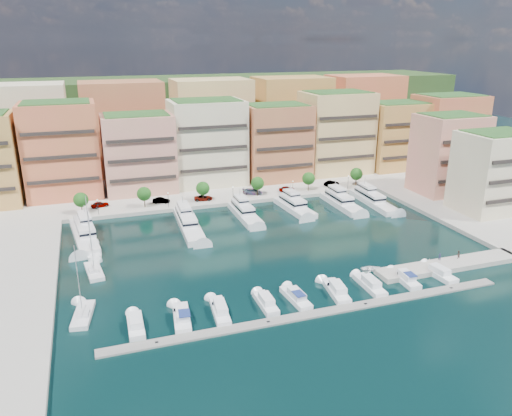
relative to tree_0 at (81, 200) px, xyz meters
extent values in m
plane|color=black|center=(40.00, -33.50, -4.74)|extent=(400.00, 400.00, 0.00)
cube|color=#9E998E|center=(40.00, 28.50, -4.74)|extent=(220.00, 64.00, 2.00)
cube|color=#253B18|center=(40.00, 76.50, -4.74)|extent=(240.00, 40.00, 58.00)
cube|color=gray|center=(37.00, -63.50, -4.74)|extent=(72.00, 2.20, 0.35)
cube|color=#9E998E|center=(70.00, -55.50, -4.74)|extent=(32.00, 5.00, 2.00)
cube|color=#D35D46|center=(-4.00, 18.50, 9.26)|extent=(20.00, 16.00, 26.00)
cube|color=black|center=(-4.00, 10.25, 9.26)|extent=(18.40, 0.50, 0.90)
cube|color=#215020|center=(-4.00, 18.50, 22.66)|extent=(17.60, 14.08, 0.80)
cube|color=tan|center=(17.00, 16.50, 7.26)|extent=(20.00, 15.00, 22.00)
cube|color=black|center=(17.00, 8.75, 7.26)|extent=(18.40, 0.50, 0.90)
cube|color=#215020|center=(17.00, 16.50, 18.66)|extent=(17.60, 13.20, 0.80)
cube|color=beige|center=(38.00, 18.50, 8.76)|extent=(22.00, 16.00, 25.00)
cube|color=black|center=(38.00, 10.25, 8.76)|extent=(20.24, 0.50, 0.90)
cube|color=#215020|center=(38.00, 18.50, 21.66)|extent=(19.36, 14.08, 0.80)
cube|color=#B77344|center=(60.00, 16.50, 7.76)|extent=(20.00, 15.00, 23.00)
cube|color=black|center=(60.00, 8.75, 7.76)|extent=(18.40, 0.50, 0.90)
cube|color=#215020|center=(60.00, 16.50, 19.66)|extent=(17.60, 13.20, 0.80)
cube|color=#E5C879|center=(82.00, 18.50, 9.26)|extent=(22.00, 16.00, 26.00)
cube|color=black|center=(82.00, 10.25, 9.26)|extent=(20.24, 0.50, 0.90)
cube|color=#215020|center=(82.00, 18.50, 22.66)|extent=(19.36, 14.08, 0.80)
cube|color=#CA8C4A|center=(104.00, 16.50, 7.26)|extent=(20.00, 15.00, 22.00)
cube|color=black|center=(104.00, 8.75, 7.26)|extent=(18.40, 0.50, 0.90)
cube|color=#215020|center=(104.00, 16.50, 18.66)|extent=(17.60, 13.20, 0.80)
cube|color=#D35D46|center=(124.00, 14.50, 8.26)|extent=(22.00, 16.00, 24.00)
cube|color=black|center=(124.00, 6.25, 8.26)|extent=(20.24, 0.50, 0.90)
cube|color=#215020|center=(124.00, 14.50, 20.66)|extent=(19.36, 14.08, 0.80)
cube|color=tan|center=(102.00, -13.50, 7.26)|extent=(18.00, 14.00, 22.00)
cube|color=black|center=(102.00, -20.75, 7.26)|extent=(16.56, 0.50, 0.90)
cube|color=#215020|center=(102.00, -13.50, 18.66)|extent=(15.84, 12.32, 0.80)
cube|color=beige|center=(102.00, -31.50, 6.26)|extent=(18.00, 14.00, 20.00)
cube|color=#215020|center=(102.00, -31.50, 16.66)|extent=(15.84, 12.32, 0.80)
cube|color=beige|center=(-15.00, 40.50, 11.26)|extent=(26.00, 18.00, 30.00)
cube|color=#B77344|center=(15.00, 40.50, 11.26)|extent=(26.00, 18.00, 30.00)
cube|color=#E5C879|center=(45.00, 40.50, 11.26)|extent=(26.00, 18.00, 30.00)
cube|color=#CA8C4A|center=(75.00, 40.50, 11.26)|extent=(26.00, 18.00, 30.00)
cube|color=#D35D46|center=(105.00, 40.50, 11.26)|extent=(26.00, 18.00, 30.00)
cylinder|color=#473323|center=(0.00, 0.00, -2.24)|extent=(0.24, 0.24, 3.00)
sphere|color=#143F12|center=(0.00, 0.00, 0.01)|extent=(3.80, 3.80, 3.80)
cylinder|color=#473323|center=(16.00, 0.00, -2.24)|extent=(0.24, 0.24, 3.00)
sphere|color=#143F12|center=(16.00, 0.00, 0.01)|extent=(3.80, 3.80, 3.80)
cylinder|color=#473323|center=(32.00, 0.00, -2.24)|extent=(0.24, 0.24, 3.00)
sphere|color=#143F12|center=(32.00, 0.00, 0.01)|extent=(3.80, 3.80, 3.80)
cylinder|color=#473323|center=(48.00, 0.00, -2.24)|extent=(0.24, 0.24, 3.00)
sphere|color=#143F12|center=(48.00, 0.00, 0.01)|extent=(3.80, 3.80, 3.80)
cylinder|color=#473323|center=(64.00, 0.00, -2.24)|extent=(0.24, 0.24, 3.00)
sphere|color=#143F12|center=(64.00, 0.00, 0.01)|extent=(3.80, 3.80, 3.80)
cylinder|color=#473323|center=(80.00, 0.00, -2.24)|extent=(0.24, 0.24, 3.00)
sphere|color=#143F12|center=(80.00, 0.00, 0.01)|extent=(3.80, 3.80, 3.80)
cylinder|color=black|center=(4.00, -2.30, -1.74)|extent=(0.10, 0.10, 4.00)
sphere|color=#FFF2CC|center=(4.00, -2.30, 0.31)|extent=(0.30, 0.30, 0.30)
cylinder|color=black|center=(22.00, -2.30, -1.74)|extent=(0.10, 0.10, 4.00)
sphere|color=#FFF2CC|center=(22.00, -2.30, 0.31)|extent=(0.30, 0.30, 0.30)
cylinder|color=black|center=(40.00, -2.30, -1.74)|extent=(0.10, 0.10, 4.00)
sphere|color=#FFF2CC|center=(40.00, -2.30, 0.31)|extent=(0.30, 0.30, 0.30)
cylinder|color=black|center=(58.00, -2.30, -1.74)|extent=(0.10, 0.10, 4.00)
sphere|color=#FFF2CC|center=(58.00, -2.30, 0.31)|extent=(0.30, 0.30, 0.30)
cylinder|color=black|center=(76.00, -2.30, -1.74)|extent=(0.10, 0.10, 4.00)
sphere|color=#FFF2CC|center=(76.00, -2.30, 0.31)|extent=(0.30, 0.30, 0.30)
cube|color=white|center=(0.19, -15.81, -4.39)|extent=(6.76, 22.95, 2.30)
cube|color=white|center=(0.19, -13.55, -2.34)|extent=(4.88, 12.75, 1.80)
cube|color=black|center=(0.19, -13.55, -2.34)|extent=(4.95, 12.82, 0.55)
cube|color=white|center=(0.19, -11.74, -0.74)|extent=(3.32, 7.03, 1.40)
cylinder|color=#B2B2B7|center=(0.19, -10.38, 0.86)|extent=(0.14, 0.14, 1.80)
cube|color=white|center=(24.51, -16.72, -4.39)|extent=(5.34, 24.59, 2.30)
cube|color=white|center=(24.51, -14.27, -2.34)|extent=(4.12, 13.57, 1.80)
cube|color=black|center=(24.51, -14.27, -2.34)|extent=(4.18, 13.63, 0.55)
cube|color=white|center=(24.51, -12.32, -0.74)|extent=(2.91, 7.43, 1.40)
cylinder|color=#B2B2B7|center=(24.51, -10.85, 0.86)|extent=(0.14, 0.14, 1.80)
cube|color=white|center=(39.88, -13.72, -4.39)|extent=(4.26, 18.44, 2.30)
cube|color=white|center=(39.88, -11.88, -2.34)|extent=(3.49, 10.14, 1.80)
cube|color=black|center=(39.88, -11.88, -2.34)|extent=(3.55, 10.20, 0.55)
cube|color=white|center=(39.88, -10.40, -0.74)|extent=(2.55, 5.53, 1.40)
cylinder|color=#B2B2B7|center=(39.88, -9.29, 0.86)|extent=(0.14, 0.14, 1.80)
cube|color=white|center=(54.13, -12.93, -4.39)|extent=(6.04, 17.19, 2.30)
cube|color=white|center=(54.13, -11.25, -2.34)|extent=(4.58, 9.56, 1.80)
cube|color=black|center=(54.13, -11.25, -2.34)|extent=(4.64, 9.62, 0.55)
cube|color=white|center=(54.13, -9.90, -0.74)|extent=(3.21, 5.27, 1.40)
cylinder|color=#B2B2B7|center=(54.13, -8.89, 0.86)|extent=(0.14, 0.14, 1.80)
cube|color=black|center=(54.13, -12.93, -4.84)|extent=(6.09, 17.25, 0.35)
cube|color=white|center=(67.97, -13.86, -4.39)|extent=(4.64, 18.72, 2.30)
cube|color=white|center=(67.97, -11.99, -2.34)|extent=(3.80, 10.30, 1.80)
cube|color=black|center=(67.97, -11.99, -2.34)|extent=(3.86, 10.36, 0.55)
cube|color=white|center=(67.97, -10.49, -0.74)|extent=(2.78, 5.62, 1.40)
cylinder|color=#B2B2B7|center=(67.97, -9.37, 0.86)|extent=(0.14, 0.14, 1.80)
cube|color=white|center=(77.17, -15.07, -4.39)|extent=(5.16, 21.29, 2.30)
cube|color=white|center=(77.17, -12.95, -2.34)|extent=(4.02, 11.75, 1.80)
cube|color=black|center=(77.17, -12.95, -2.34)|extent=(4.08, 11.82, 0.55)
cube|color=white|center=(77.17, -11.26, -0.74)|extent=(2.85, 6.44, 1.40)
cylinder|color=#B2B2B7|center=(77.17, -10.00, 0.86)|extent=(0.14, 0.14, 1.80)
cube|color=white|center=(7.47, -58.00, -4.49)|extent=(2.63, 7.80, 1.40)
cube|color=white|center=(7.47, -58.39, -3.19)|extent=(2.00, 3.76, 1.10)
cube|color=black|center=(7.47, -56.84, -3.44)|extent=(1.77, 0.14, 0.55)
cube|color=white|center=(14.89, -58.00, -4.49)|extent=(3.60, 8.96, 1.40)
cube|color=white|center=(14.89, -58.44, -3.19)|extent=(2.50, 4.39, 1.10)
cube|color=black|center=(14.89, -56.69, -3.44)|extent=(1.86, 0.32, 0.55)
cube|color=navy|center=(14.89, -59.57, -2.59)|extent=(2.11, 2.81, 0.12)
cube|color=white|center=(21.34, -58.00, -4.49)|extent=(3.14, 9.29, 1.40)
cube|color=white|center=(21.34, -58.46, -3.19)|extent=(2.21, 4.52, 1.10)
cube|color=black|center=(21.34, -56.63, -3.44)|extent=(1.70, 0.25, 0.55)
cube|color=white|center=(29.56, -58.00, -4.49)|extent=(2.40, 7.90, 1.40)
cube|color=white|center=(29.56, -58.39, -3.19)|extent=(1.86, 3.80, 1.10)
cube|color=black|center=(29.56, -56.82, -3.44)|extent=(1.69, 0.11, 0.55)
cube|color=white|center=(35.21, -58.00, -4.49)|extent=(3.02, 8.57, 1.40)
cube|color=white|center=(35.21, -58.42, -3.19)|extent=(2.17, 4.17, 1.10)
cube|color=black|center=(35.21, -56.74, -3.44)|extent=(1.74, 0.23, 0.55)
cube|color=navy|center=(35.21, -59.51, -2.59)|extent=(1.87, 2.64, 0.12)
cube|color=white|center=(43.17, -58.00, -4.49)|extent=(3.78, 9.11, 1.40)
cube|color=white|center=(43.17, -58.44, -3.19)|extent=(2.60, 4.48, 1.10)
cube|color=black|center=(43.17, -56.67, -3.44)|extent=(1.89, 0.35, 0.55)
cube|color=white|center=(50.10, -58.00, -4.49)|extent=(2.68, 8.96, 1.40)
cube|color=white|center=(50.10, -58.45, -3.19)|extent=(2.03, 4.32, 1.10)
cube|color=black|center=(50.10, -56.66, -3.44)|extent=(1.79, 0.14, 0.55)
cube|color=white|center=(57.77, -58.00, -4.49)|extent=(2.86, 8.03, 1.40)
cube|color=white|center=(57.77, -58.40, -3.19)|extent=(2.09, 3.90, 1.10)
cube|color=black|center=(57.77, -56.81, -3.44)|extent=(1.73, 0.20, 0.55)
cube|color=navy|center=(57.77, -59.42, -2.59)|extent=(1.82, 2.47, 0.12)
cube|color=white|center=(65.32, -58.00, -4.49)|extent=(3.31, 8.67, 1.40)
cube|color=white|center=(65.32, -58.42, -3.19)|extent=(2.35, 4.23, 1.10)
cube|color=black|center=(65.32, -56.73, -3.44)|extent=(1.85, 0.26, 0.55)
cube|color=white|center=(-0.46, -51.76, -4.54)|extent=(4.26, 9.07, 1.20)
cube|color=white|center=(-0.46, -52.63, -3.64)|extent=(2.03, 2.44, 0.60)
cylinder|color=#B2B2B7|center=(-0.46, -51.33, 2.06)|extent=(0.14, 0.14, 12.00)
cylinder|color=#B2B2B7|center=(-0.46, -53.07, -2.94)|extent=(0.77, 3.88, 0.10)
cube|color=white|center=(1.52, -24.57, -4.54)|extent=(3.93, 9.08, 1.20)
cube|color=white|center=(1.52, -25.45, -3.64)|extent=(1.92, 2.41, 0.60)
cylinder|color=#B2B2B7|center=(1.52, -24.13, 2.06)|extent=(0.14, 0.14, 12.00)
cylinder|color=#B2B2B7|center=(1.52, -25.89, -2.94)|extent=(0.67, 3.93, 0.10)
cube|color=white|center=(1.80, -35.16, -4.54)|extent=(3.80, 8.82, 1.20)
cube|color=white|center=(1.80, -36.01, -3.64)|extent=(1.92, 2.32, 0.60)
cylinder|color=#B2B2B7|center=(1.80, -34.73, 2.06)|extent=(0.14, 0.14, 12.00)
cylinder|color=#B2B2B7|center=(1.80, -36.44, -2.94)|extent=(0.56, 3.83, 0.10)
imported|color=white|center=(54.20, -51.73, -4.33)|extent=(4.23, 3.19, 0.83)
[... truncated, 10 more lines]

